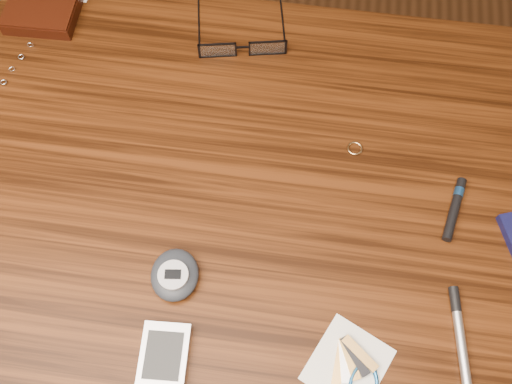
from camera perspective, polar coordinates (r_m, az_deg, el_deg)
ground at (r=1.45m, az=-1.33°, el=-13.47°), size 3.80×3.80×0.00m
desk at (r=0.83m, az=-2.27°, el=-3.98°), size 1.00×0.70×0.75m
wallet_and_card at (r=0.96m, az=-20.56°, el=16.62°), size 0.11×0.13×0.02m
eyeglasses at (r=0.86m, az=-1.37°, el=14.44°), size 0.15×0.16×0.03m
gold_ring at (r=0.78m, az=9.85°, el=4.32°), size 0.03×0.03×0.00m
pda_phone at (r=0.68m, az=-9.34°, el=-16.95°), size 0.06×0.10×0.02m
pedometer at (r=0.70m, az=-8.14°, el=-8.20°), size 0.07×0.07×0.03m
notepad_keys at (r=0.68m, az=9.96°, el=-17.59°), size 0.11×0.11×0.01m
silver_pen at (r=0.72m, az=19.75°, el=-13.45°), size 0.03×0.14×0.01m
black_blue_pen at (r=0.77m, az=19.28°, el=-1.42°), size 0.03×0.09×0.01m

